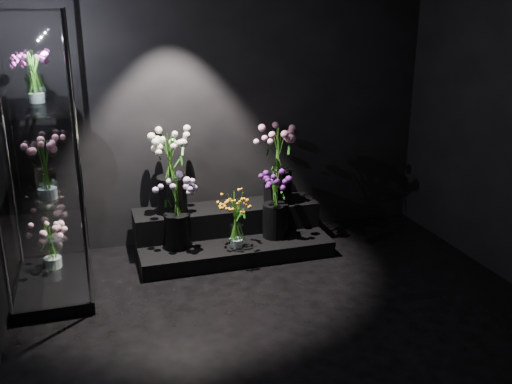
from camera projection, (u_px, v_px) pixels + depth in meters
name	position (u px, v px, depth m)	size (l,w,h in m)	color
floor	(301.00, 337.00, 4.03)	(4.00, 4.00, 0.00)	black
wall_back	(228.00, 97.00, 5.40)	(4.00, 4.00, 0.00)	black
display_riser	(230.00, 232.00, 5.45)	(1.77, 0.79, 0.39)	black
display_case	(39.00, 160.00, 4.35)	(0.60, 1.01, 2.22)	black
bouquet_orange_bells	(236.00, 220.00, 5.09)	(0.29, 0.29, 0.51)	white
bouquet_lilac	(177.00, 208.00, 5.05)	(0.45, 0.45, 0.65)	black
bouquet_purple	(275.00, 202.00, 5.28)	(0.38, 0.38, 0.62)	black
bouquet_cream_roses	(171.00, 167.00, 5.17)	(0.51, 0.51, 0.76)	black
bouquet_pink_roses	(278.00, 162.00, 5.45)	(0.45, 0.45, 0.72)	black
bouquet_case_pink	(45.00, 168.00, 4.16)	(0.33, 0.33, 0.45)	white
bouquet_case_magenta	(34.00, 76.00, 4.31)	(0.25, 0.25, 0.39)	white
bouquet_case_base_pink	(50.00, 242.00, 4.79)	(0.34, 0.34, 0.44)	white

